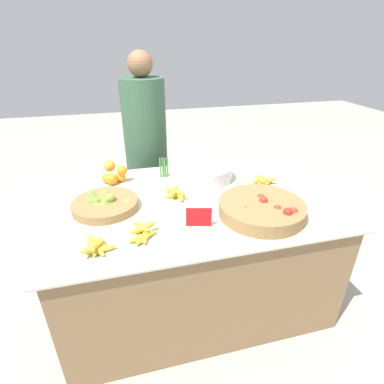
# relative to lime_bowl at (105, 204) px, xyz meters

# --- Properties ---
(ground_plane) EXTENTS (12.00, 12.00, 0.00)m
(ground_plane) POSITION_rel_lime_bowl_xyz_m (0.51, -0.02, -0.77)
(ground_plane) COLOR #ADA599
(market_table) EXTENTS (1.64, 1.12, 0.74)m
(market_table) POSITION_rel_lime_bowl_xyz_m (0.51, -0.02, -0.40)
(market_table) COLOR olive
(market_table) RESTS_ON ground_plane
(lime_bowl) EXTENTS (0.38, 0.38, 0.10)m
(lime_bowl) POSITION_rel_lime_bowl_xyz_m (0.00, 0.00, 0.00)
(lime_bowl) COLOR olive
(lime_bowl) RESTS_ON market_table
(tomato_basket) EXTENTS (0.48, 0.48, 0.11)m
(tomato_basket) POSITION_rel_lime_bowl_xyz_m (0.84, -0.29, 0.01)
(tomato_basket) COLOR olive
(tomato_basket) RESTS_ON market_table
(orange_pile) EXTENTS (0.17, 0.18, 0.13)m
(orange_pile) POSITION_rel_lime_bowl_xyz_m (0.06, 0.36, 0.03)
(orange_pile) COLOR orange
(orange_pile) RESTS_ON market_table
(metal_bowl) EXTENTS (0.36, 0.36, 0.10)m
(metal_bowl) POSITION_rel_lime_bowl_xyz_m (0.68, 0.25, 0.02)
(metal_bowl) COLOR silver
(metal_bowl) RESTS_ON market_table
(price_sign) EXTENTS (0.13, 0.04, 0.11)m
(price_sign) POSITION_rel_lime_bowl_xyz_m (0.47, -0.31, 0.03)
(price_sign) COLOR red
(price_sign) RESTS_ON market_table
(veg_bundle) EXTENTS (0.06, 0.03, 0.14)m
(veg_bundle) POSITION_rel_lime_bowl_xyz_m (0.40, 0.35, 0.04)
(veg_bundle) COLOR #428438
(veg_bundle) RESTS_ON market_table
(banana_bunch_back_center) EXTENTS (0.13, 0.19, 0.06)m
(banana_bunch_back_center) POSITION_rel_lime_bowl_xyz_m (0.42, 0.04, -0.00)
(banana_bunch_back_center) COLOR gold
(banana_bunch_back_center) RESTS_ON market_table
(banana_bunch_front_center) EXTENTS (0.16, 0.16, 0.06)m
(banana_bunch_front_center) POSITION_rel_lime_bowl_xyz_m (1.03, 0.07, -0.00)
(banana_bunch_front_center) COLOR gold
(banana_bunch_front_center) RESTS_ON market_table
(banana_bunch_front_left) EXTENTS (0.16, 0.17, 0.06)m
(banana_bunch_front_left) POSITION_rel_lime_bowl_xyz_m (0.18, -0.34, -0.00)
(banana_bunch_front_left) COLOR gold
(banana_bunch_front_left) RESTS_ON market_table
(banana_bunch_middle_left) EXTENTS (0.17, 0.16, 0.06)m
(banana_bunch_middle_left) POSITION_rel_lime_bowl_xyz_m (-0.04, -0.39, -0.00)
(banana_bunch_middle_left) COLOR gold
(banana_bunch_middle_left) RESTS_ON market_table
(vendor_person) EXTENTS (0.36, 0.36, 1.54)m
(vendor_person) POSITION_rel_lime_bowl_xyz_m (0.34, 0.91, -0.06)
(vendor_person) COLOR #385B42
(vendor_person) RESTS_ON ground_plane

